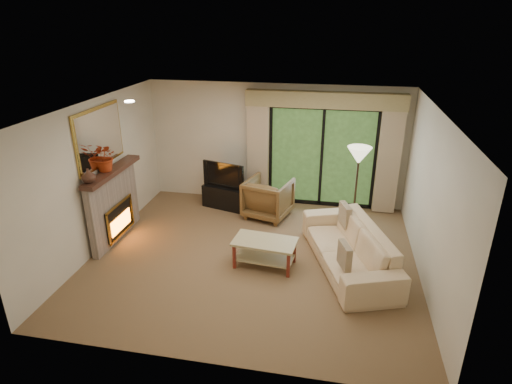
% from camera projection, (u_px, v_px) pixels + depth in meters
% --- Properties ---
extents(floor, '(5.50, 5.50, 0.00)m').
position_uv_depth(floor, '(253.00, 257.00, 7.42)').
color(floor, brown).
rests_on(floor, ground).
extents(ceiling, '(5.50, 5.50, 0.00)m').
position_uv_depth(ceiling, '(252.00, 108.00, 6.42)').
color(ceiling, white).
rests_on(ceiling, ground).
extents(wall_back, '(5.00, 0.00, 5.00)m').
position_uv_depth(wall_back, '(276.00, 145.00, 9.18)').
color(wall_back, beige).
rests_on(wall_back, ground).
extents(wall_front, '(5.00, 0.00, 5.00)m').
position_uv_depth(wall_front, '(207.00, 272.00, 4.65)').
color(wall_front, beige).
rests_on(wall_front, ground).
extents(wall_left, '(0.00, 5.00, 5.00)m').
position_uv_depth(wall_left, '(97.00, 176.00, 7.40)').
color(wall_left, beige).
rests_on(wall_left, ground).
extents(wall_right, '(0.00, 5.00, 5.00)m').
position_uv_depth(wall_right, '(431.00, 201.00, 6.43)').
color(wall_right, beige).
rests_on(wall_right, ground).
extents(fireplace, '(0.24, 1.70, 1.37)m').
position_uv_depth(fireplace, '(114.00, 204.00, 7.80)').
color(fireplace, gray).
rests_on(fireplace, floor).
extents(mirror, '(0.07, 1.45, 1.02)m').
position_uv_depth(mirror, '(100.00, 137.00, 7.33)').
color(mirror, '#B4913C').
rests_on(mirror, wall_left).
extents(sliding_door, '(2.26, 0.10, 2.16)m').
position_uv_depth(sliding_door, '(322.00, 157.00, 9.04)').
color(sliding_door, black).
rests_on(sliding_door, floor).
extents(curtain_left, '(0.45, 0.18, 2.35)m').
position_uv_depth(curtain_left, '(258.00, 150.00, 9.14)').
color(curtain_left, tan).
rests_on(curtain_left, floor).
extents(curtain_right, '(0.45, 0.18, 2.35)m').
position_uv_depth(curtain_right, '(389.00, 158.00, 8.66)').
color(curtain_right, tan).
rests_on(curtain_right, floor).
extents(cornice, '(3.20, 0.24, 0.32)m').
position_uv_depth(cornice, '(325.00, 100.00, 8.49)').
color(cornice, '#938153').
rests_on(cornice, wall_back).
extents(media_console, '(1.05, 0.68, 0.48)m').
position_uv_depth(media_console, '(226.00, 196.00, 9.27)').
color(media_console, black).
rests_on(media_console, floor).
extents(tv, '(0.96, 0.37, 0.55)m').
position_uv_depth(tv, '(226.00, 174.00, 9.07)').
color(tv, black).
rests_on(tv, media_console).
extents(armchair, '(1.06, 1.08, 0.81)m').
position_uv_depth(armchair, '(268.00, 198.00, 8.78)').
color(armchair, brown).
rests_on(armchair, floor).
extents(sofa, '(1.70, 2.61, 0.71)m').
position_uv_depth(sofa, '(349.00, 247.00, 7.04)').
color(sofa, '#D5B58A').
rests_on(sofa, floor).
extents(pillow_near, '(0.22, 0.39, 0.38)m').
position_uv_depth(pillow_near, '(345.00, 256.00, 6.33)').
color(pillow_near, brown).
rests_on(pillow_near, sofa).
extents(pillow_far, '(0.23, 0.41, 0.40)m').
position_uv_depth(pillow_far, '(345.00, 215.00, 7.60)').
color(pillow_far, brown).
rests_on(pillow_far, sofa).
extents(coffee_table, '(1.08, 0.67, 0.46)m').
position_uv_depth(coffee_table, '(265.00, 253.00, 7.10)').
color(coffee_table, tan).
rests_on(coffee_table, floor).
extents(floor_lamp, '(0.47, 0.47, 1.67)m').
position_uv_depth(floor_lamp, '(356.00, 189.00, 8.08)').
color(floor_lamp, beige).
rests_on(floor_lamp, floor).
extents(vase, '(0.23, 0.23, 0.24)m').
position_uv_depth(vase, '(88.00, 176.00, 6.89)').
color(vase, '#3E2319').
rests_on(vase, fireplace).
extents(branches, '(0.47, 0.41, 0.51)m').
position_uv_depth(branches, '(105.00, 157.00, 7.35)').
color(branches, '#9B2E11').
rests_on(branches, fireplace).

